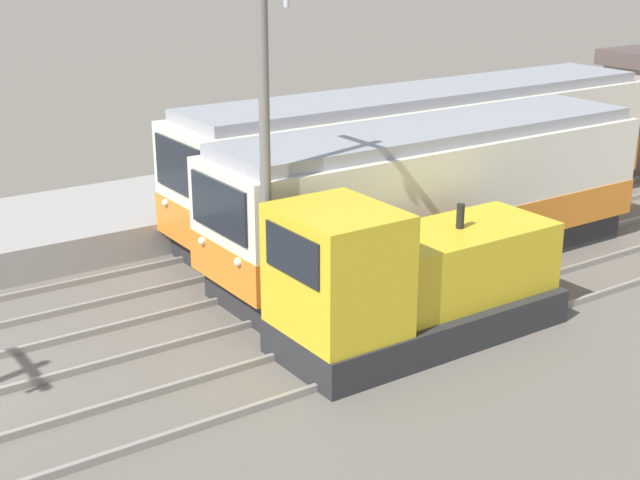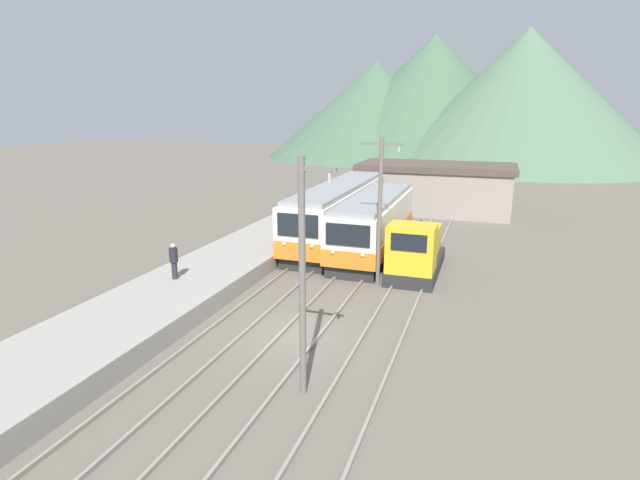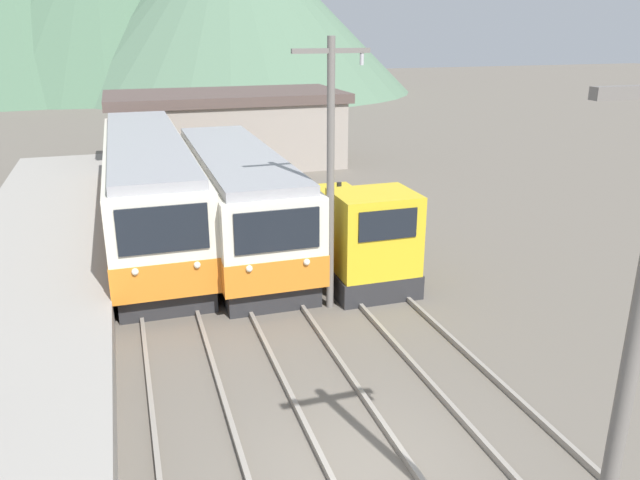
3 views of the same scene
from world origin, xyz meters
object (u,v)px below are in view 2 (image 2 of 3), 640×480
object	(u,v)px
catenary_mast_mid	(380,207)
person_on_platform	(174,260)
commuter_train_left	(339,214)
commuter_train_center	(374,226)
shunting_locomotive	(416,252)
catenary_mast_near	(302,271)

from	to	relation	value
catenary_mast_mid	person_on_platform	size ratio (longest dim) A/B	4.28
commuter_train_left	commuter_train_center	bearing A→B (deg)	-38.11
commuter_train_center	person_on_platform	distance (m)	12.21
commuter_train_center	shunting_locomotive	world-z (taller)	commuter_train_center
commuter_train_left	shunting_locomotive	distance (m)	7.93
shunting_locomotive	catenary_mast_mid	bearing A→B (deg)	-123.30
person_on_platform	catenary_mast_mid	bearing A→B (deg)	28.51
catenary_mast_near	person_on_platform	world-z (taller)	catenary_mast_near
person_on_platform	shunting_locomotive	bearing A→B (deg)	34.61
commuter_train_center	person_on_platform	world-z (taller)	commuter_train_center
commuter_train_center	catenary_mast_mid	size ratio (longest dim) A/B	1.60
commuter_train_center	shunting_locomotive	size ratio (longest dim) A/B	1.91
commuter_train_center	shunting_locomotive	bearing A→B (deg)	-46.71
commuter_train_left	catenary_mast_near	distance (m)	18.57
catenary_mast_near	catenary_mast_mid	bearing A→B (deg)	90.00
shunting_locomotive	catenary_mast_near	bearing A→B (deg)	-96.78
commuter_train_center	catenary_mast_mid	bearing A→B (deg)	-74.56
catenary_mast_mid	person_on_platform	distance (m)	9.85
person_on_platform	commuter_train_left	bearing A→B (deg)	71.30
commuter_train_left	commuter_train_center	distance (m)	3.56
commuter_train_center	commuter_train_left	bearing A→B (deg)	141.89
catenary_mast_near	catenary_mast_mid	xyz separation A→B (m)	(0.00, 10.27, 0.00)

